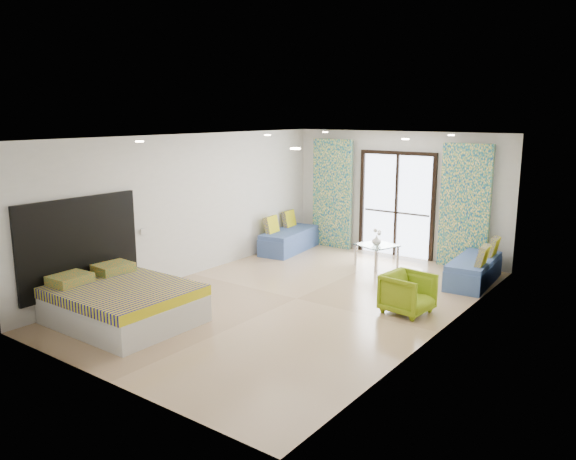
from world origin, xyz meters
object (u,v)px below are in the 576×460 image
Objects in this scene: daybed_left at (289,239)px; bed at (122,303)px; daybed_right at (474,270)px; armchair at (408,291)px; coffee_table at (377,247)px.

bed is at bearing -90.33° from daybed_left.
daybed_right reaches higher than armchair.
daybed_right is (4.23, 0.01, -0.01)m from daybed_left.
coffee_table is at bearing 176.43° from daybed_right.
daybed_right is 2.20m from armchair.
bed is 5.31m from coffee_table.
coffee_table is (2.23, -0.01, 0.14)m from daybed_left.
armchair is at bearing 41.55° from bed.
armchair is (-0.32, -2.18, 0.09)m from daybed_right.
coffee_table is at bearing 44.32° from armchair.
daybed_left reaches higher than bed.
bed is 1.19× the size of daybed_right.
coffee_table is 2.73m from armchair.
daybed_left is 4.47m from armchair.
bed is 5.11m from daybed_left.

